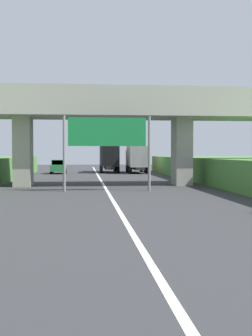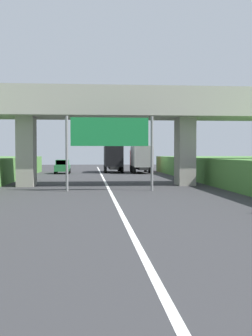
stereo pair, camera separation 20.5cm
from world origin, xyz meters
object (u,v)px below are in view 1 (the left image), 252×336
at_px(truck_black, 109,158).
at_px(car_green, 58,167).
at_px(truck_red, 137,158).
at_px(overhead_highway_sign, 107,136).

xyz_separation_m(truck_black, car_green, (-6.44, -2.83, -1.08)).
height_order(truck_red, truck_black, same).
bearing_deg(car_green, truck_black, 23.70).
distance_m(truck_red, car_green, 10.02).
bearing_deg(car_green, overhead_highway_sign, -79.08).
bearing_deg(car_green, truck_red, 5.04).
bearing_deg(overhead_highway_sign, car_green, 100.92).
relative_size(truck_black, car_green, 1.78).
height_order(overhead_highway_sign, truck_black, overhead_highway_sign).
xyz_separation_m(truck_red, truck_black, (-3.48, 1.95, 0.00)).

